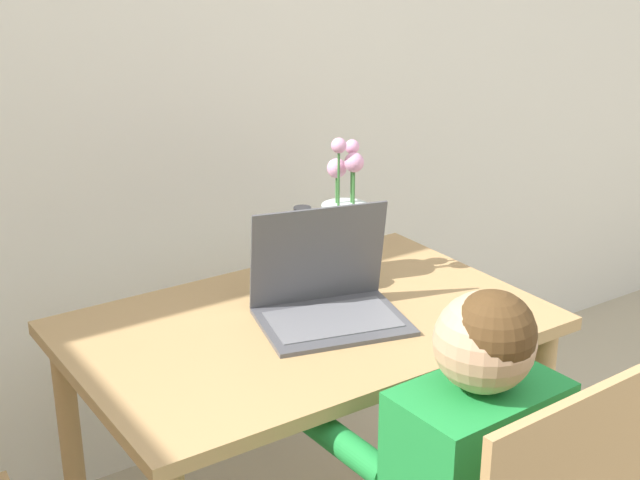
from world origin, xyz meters
The scene contains 6 objects.
wall_back centered at (0.00, 2.23, 1.25)m, with size 6.40×0.05×2.50m.
dining_table centered at (-0.02, 1.51, 0.61)m, with size 1.03×0.66×0.72m.
person_seated centered at (-0.03, 1.00, 0.61)m, with size 0.32×0.43×0.99m.
laptop centered at (0.03, 1.49, 0.77)m, with size 0.36×0.31×0.24m.
flower_vase centered at (0.20, 1.66, 0.83)m, with size 0.11×0.11×0.35m.
water_bottle centered at (0.06, 1.64, 0.81)m, with size 0.07×0.07×0.21m.
Camera 1 is at (-0.98, 0.01, 1.56)m, focal length 50.00 mm.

